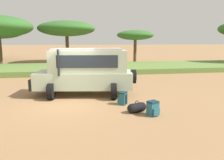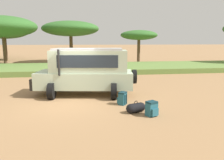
% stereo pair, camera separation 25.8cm
% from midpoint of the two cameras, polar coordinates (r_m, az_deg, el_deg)
% --- Properties ---
extents(ground_plane, '(320.00, 320.00, 0.00)m').
position_cam_midpoint_polar(ground_plane, '(10.29, -11.85, -5.88)').
color(ground_plane, '#9E754C').
extents(grass_bank, '(120.00, 7.00, 0.44)m').
position_cam_midpoint_polar(grass_bank, '(21.31, -10.75, 3.01)').
color(grass_bank, olive).
rests_on(grass_bank, ground_plane).
extents(safari_vehicle, '(5.47, 3.20, 2.44)m').
position_cam_midpoint_polar(safari_vehicle, '(11.46, -7.39, 2.49)').
color(safari_vehicle, '#B2C6A8').
rests_on(safari_vehicle, ground_plane).
extents(backpack_beside_front_wheel, '(0.47, 0.47, 0.57)m').
position_cam_midpoint_polar(backpack_beside_front_wheel, '(9.78, 2.07, -4.81)').
color(backpack_beside_front_wheel, '#235B6B').
rests_on(backpack_beside_front_wheel, ground_plane).
extents(backpack_cluster_center, '(0.49, 0.49, 0.57)m').
position_cam_midpoint_polar(backpack_cluster_center, '(8.48, 9.80, -7.34)').
color(backpack_cluster_center, '#235B6B').
rests_on(backpack_cluster_center, ground_plane).
extents(duffel_bag_low_black_case, '(0.83, 0.54, 0.47)m').
position_cam_midpoint_polar(duffel_bag_low_black_case, '(8.82, 5.67, -7.17)').
color(duffel_bag_low_black_case, black).
rests_on(duffel_bag_low_black_case, ground_plane).
extents(acacia_tree_right_mid, '(7.26, 7.46, 5.33)m').
position_cam_midpoint_polar(acacia_tree_right_mid, '(29.21, -12.01, 12.96)').
color(acacia_tree_right_mid, brown).
rests_on(acacia_tree_right_mid, ground_plane).
extents(acacia_tree_far_right, '(4.53, 3.93, 4.11)m').
position_cam_midpoint_polar(acacia_tree_far_right, '(27.31, 5.83, 11.52)').
color(acacia_tree_far_right, brown).
rests_on(acacia_tree_far_right, ground_plane).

